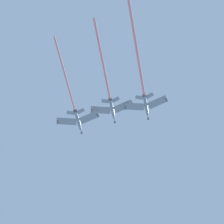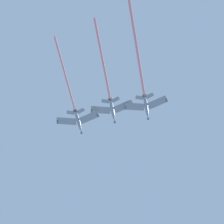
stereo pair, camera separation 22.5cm
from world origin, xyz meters
name	(u,v)px [view 1 (the left image)]	position (x,y,z in m)	size (l,w,h in m)	color
jet_inner_left	(74,107)	(0.53, -7.14, 158.36)	(32.92, 38.34, 14.65)	gray
jet_centre	(108,90)	(16.53, -0.88, 158.75)	(34.46, 39.66, 14.90)	gray
jet_inner_right	(141,78)	(30.65, 5.66, 156.48)	(37.79, 45.60, 16.53)	gray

